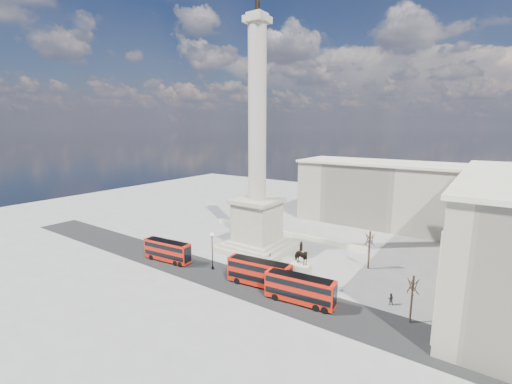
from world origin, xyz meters
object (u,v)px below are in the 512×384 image
at_px(red_bus_b, 260,273).
at_px(red_bus_c, 300,289).
at_px(red_bus_a, 168,251).
at_px(victorian_lamp, 212,248).
at_px(pedestrian_walking, 296,274).
at_px(equestrian_statue, 300,273).
at_px(pedestrian_crossing, 270,257).
at_px(pedestrian_standing, 391,299).
at_px(nelsons_column, 257,189).

bearing_deg(red_bus_b, red_bus_c, -15.11).
distance_m(red_bus_a, victorian_lamp, 10.04).
xyz_separation_m(red_bus_b, pedestrian_walking, (3.60, 5.61, -1.37)).
relative_size(red_bus_b, equestrian_statue, 1.38).
relative_size(pedestrian_walking, pedestrian_crossing, 1.11).
relative_size(red_bus_b, pedestrian_standing, 6.26).
height_order(nelsons_column, equestrian_statue, nelsons_column).
distance_m(red_bus_a, red_bus_c, 28.36).
distance_m(red_bus_b, equestrian_statue, 6.57).
bearing_deg(victorian_lamp, nelsons_column, 88.42).
xyz_separation_m(nelsons_column, equestrian_statue, (16.21, -11.22, -10.19)).
relative_size(nelsons_column, equestrian_statue, 6.31).
bearing_deg(red_bus_c, pedestrian_walking, 117.24).
bearing_deg(victorian_lamp, pedestrian_crossing, 55.30).
bearing_deg(pedestrian_crossing, red_bus_b, -176.38).
relative_size(nelsons_column, red_bus_c, 4.69).
bearing_deg(equestrian_statue, pedestrian_walking, 130.18).
distance_m(nelsons_column, pedestrian_walking, 20.30).
xyz_separation_m(red_bus_c, pedestrian_standing, (10.98, 7.14, -1.35)).
bearing_deg(pedestrian_standing, red_bus_a, -12.62).
distance_m(victorian_lamp, equestrian_statue, 16.81).
height_order(pedestrian_walking, pedestrian_standing, pedestrian_walking).
xyz_separation_m(red_bus_b, victorian_lamp, (-10.73, 0.55, 1.78)).
distance_m(nelsons_column, pedestrian_standing, 32.74).
relative_size(pedestrian_walking, pedestrian_standing, 1.04).
bearing_deg(red_bus_c, pedestrian_standing, 27.29).
bearing_deg(pedestrian_walking, pedestrian_standing, -32.03).
xyz_separation_m(victorian_lamp, pedestrian_standing, (29.70, 5.43, -3.19)).
relative_size(nelsons_column, pedestrian_walking, 27.60).
relative_size(red_bus_a, equestrian_statue, 1.29).
bearing_deg(red_bus_b, nelsons_column, 119.32).
relative_size(red_bus_b, red_bus_c, 1.03).
bearing_deg(red_bus_c, nelsons_column, 134.41).
xyz_separation_m(nelsons_column, victorian_lamp, (-0.37, -13.60, -8.86)).
relative_size(victorian_lamp, pedestrian_standing, 3.95).
distance_m(red_bus_a, pedestrian_standing, 40.06).
height_order(red_bus_c, equestrian_statue, equestrian_statue).
xyz_separation_m(red_bus_c, pedestrian_crossing, (-12.31, 10.97, -1.41)).
distance_m(victorian_lamp, pedestrian_crossing, 11.72).
height_order(red_bus_c, pedestrian_walking, red_bus_c).
height_order(red_bus_a, pedestrian_standing, red_bus_a).
bearing_deg(nelsons_column, equestrian_statue, -34.68).
xyz_separation_m(red_bus_a, equestrian_statue, (26.22, 4.45, 0.60)).
bearing_deg(pedestrian_crossing, red_bus_a, 105.06).
bearing_deg(pedestrian_standing, pedestrian_crossing, -32.74).
relative_size(equestrian_statue, pedestrian_standing, 4.53).
distance_m(nelsons_column, red_bus_c, 26.18).
bearing_deg(red_bus_c, red_bus_b, 166.02).
bearing_deg(nelsons_column, pedestrian_walking, -31.47).
relative_size(victorian_lamp, equestrian_statue, 0.87).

